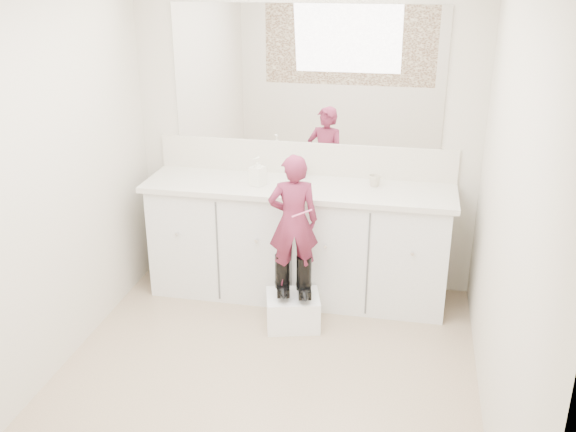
# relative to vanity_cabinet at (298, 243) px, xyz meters

# --- Properties ---
(floor) EXTENTS (3.00, 3.00, 0.00)m
(floor) POSITION_rel_vanity_cabinet_xyz_m (0.00, -1.23, -0.42)
(floor) COLOR #8E735D
(floor) RESTS_ON ground
(wall_back) EXTENTS (2.60, 0.00, 2.60)m
(wall_back) POSITION_rel_vanity_cabinet_xyz_m (0.00, 0.27, 0.77)
(wall_back) COLOR beige
(wall_back) RESTS_ON floor
(wall_front) EXTENTS (2.60, 0.00, 2.60)m
(wall_front) POSITION_rel_vanity_cabinet_xyz_m (0.00, -2.73, 0.77)
(wall_front) COLOR beige
(wall_front) RESTS_ON floor
(wall_left) EXTENTS (0.00, 3.00, 3.00)m
(wall_left) POSITION_rel_vanity_cabinet_xyz_m (-1.30, -1.23, 0.78)
(wall_left) COLOR beige
(wall_left) RESTS_ON floor
(wall_right) EXTENTS (0.00, 3.00, 3.00)m
(wall_right) POSITION_rel_vanity_cabinet_xyz_m (1.30, -1.23, 0.78)
(wall_right) COLOR beige
(wall_right) RESTS_ON floor
(vanity_cabinet) EXTENTS (2.20, 0.55, 0.85)m
(vanity_cabinet) POSITION_rel_vanity_cabinet_xyz_m (0.00, 0.00, 0.00)
(vanity_cabinet) COLOR silver
(vanity_cabinet) RESTS_ON floor
(countertop) EXTENTS (2.28, 0.58, 0.04)m
(countertop) POSITION_rel_vanity_cabinet_xyz_m (0.00, -0.01, 0.45)
(countertop) COLOR beige
(countertop) RESTS_ON vanity_cabinet
(backsplash) EXTENTS (2.28, 0.03, 0.25)m
(backsplash) POSITION_rel_vanity_cabinet_xyz_m (0.00, 0.26, 0.59)
(backsplash) COLOR beige
(backsplash) RESTS_ON countertop
(mirror) EXTENTS (2.00, 0.02, 1.00)m
(mirror) POSITION_rel_vanity_cabinet_xyz_m (0.00, 0.26, 1.22)
(mirror) COLOR white
(mirror) RESTS_ON wall_back
(dot_panel) EXTENTS (2.00, 0.01, 1.20)m
(dot_panel) POSITION_rel_vanity_cabinet_xyz_m (0.00, -2.71, 1.22)
(dot_panel) COLOR #472819
(dot_panel) RESTS_ON wall_front
(faucet) EXTENTS (0.08, 0.08, 0.10)m
(faucet) POSITION_rel_vanity_cabinet_xyz_m (0.00, 0.15, 0.52)
(faucet) COLOR silver
(faucet) RESTS_ON countertop
(cup) EXTENTS (0.09, 0.09, 0.08)m
(cup) POSITION_rel_vanity_cabinet_xyz_m (0.55, 0.08, 0.51)
(cup) COLOR beige
(cup) RESTS_ON countertop
(soap_bottle) EXTENTS (0.12, 0.13, 0.21)m
(soap_bottle) POSITION_rel_vanity_cabinet_xyz_m (-0.29, -0.06, 0.57)
(soap_bottle) COLOR white
(soap_bottle) RESTS_ON countertop
(step_stool) EXTENTS (0.43, 0.39, 0.23)m
(step_stool) POSITION_rel_vanity_cabinet_xyz_m (0.05, -0.48, -0.31)
(step_stool) COLOR white
(step_stool) RESTS_ON floor
(boot_left) EXTENTS (0.16, 0.22, 0.31)m
(boot_left) POSITION_rel_vanity_cabinet_xyz_m (-0.02, -0.48, -0.04)
(boot_left) COLOR black
(boot_left) RESTS_ON step_stool
(boot_right) EXTENTS (0.16, 0.22, 0.31)m
(boot_right) POSITION_rel_vanity_cabinet_xyz_m (0.13, -0.48, -0.04)
(boot_right) COLOR black
(boot_right) RESTS_ON step_stool
(toddler) EXTENTS (0.38, 0.30, 0.93)m
(toddler) POSITION_rel_vanity_cabinet_xyz_m (0.05, -0.48, 0.37)
(toddler) COLOR #AA345B
(toddler) RESTS_ON step_stool
(toothbrush) EXTENTS (0.13, 0.05, 0.06)m
(toothbrush) POSITION_rel_vanity_cabinet_xyz_m (0.12, -0.54, 0.46)
(toothbrush) COLOR pink
(toothbrush) RESTS_ON toddler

